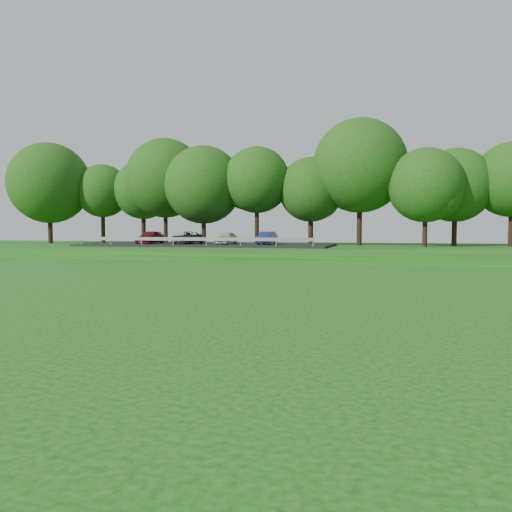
# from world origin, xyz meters

# --- Properties ---
(berm) EXTENTS (130.00, 30.00, 0.60)m
(berm) POSITION_xyz_m (0.00, 34.00, 0.30)
(berm) COLOR #0F400C
(berm) RESTS_ON ground
(walking_path) EXTENTS (130.00, 1.60, 0.04)m
(walking_path) POSITION_xyz_m (0.00, 20.00, 0.02)
(walking_path) COLOR gray
(walking_path) RESTS_ON ground
(treeline) EXTENTS (104.00, 7.00, 15.00)m
(treeline) POSITION_xyz_m (0.00, 38.00, 8.10)
(treeline) COLOR #124610
(treeline) RESTS_ON berm
(parking_lot) EXTENTS (24.00, 9.00, 1.38)m
(parking_lot) POSITION_xyz_m (-24.35, 32.80, 1.01)
(parking_lot) COLOR black
(parking_lot) RESTS_ON berm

